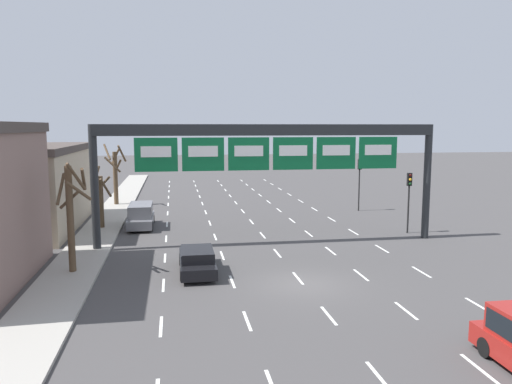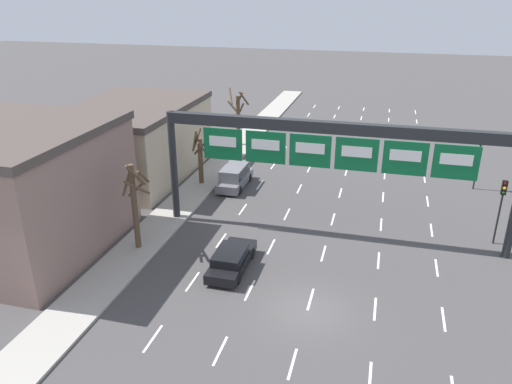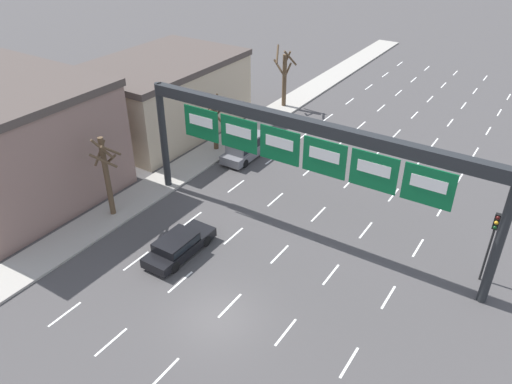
{
  "view_description": "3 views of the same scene",
  "coord_description": "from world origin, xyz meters",
  "px_view_note": "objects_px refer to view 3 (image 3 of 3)",
  "views": [
    {
      "loc": [
        -6.0,
        -22.37,
        7.53
      ],
      "look_at": [
        -0.8,
        8.99,
        3.32
      ],
      "focal_mm": 35.0,
      "sensor_mm": 36.0,
      "label": 1
    },
    {
      "loc": [
        2.84,
        -20.95,
        15.17
      ],
      "look_at": [
        -3.7,
        3.81,
        4.57
      ],
      "focal_mm": 35.0,
      "sensor_mm": 36.0,
      "label": 2
    },
    {
      "loc": [
        11.32,
        -14.02,
        18.23
      ],
      "look_at": [
        -2.62,
        7.51,
        2.62
      ],
      "focal_mm": 35.0,
      "sensor_mm": 36.0,
      "label": 3
    }
  ],
  "objects_px": {
    "suv_grey": "(246,146)",
    "tree_bare_closest": "(284,75)",
    "sign_gantry": "(304,143)",
    "tree_bare_third": "(215,122)",
    "traffic_light_mid_block": "(493,234)",
    "car_black": "(178,245)",
    "tree_bare_second": "(107,172)"
  },
  "relations": [
    {
      "from": "tree_bare_third",
      "to": "tree_bare_closest",
      "type": "bearing_deg",
      "value": 90.64
    },
    {
      "from": "sign_gantry",
      "to": "tree_bare_third",
      "type": "height_order",
      "value": "sign_gantry"
    },
    {
      "from": "tree_bare_closest",
      "to": "tree_bare_second",
      "type": "height_order",
      "value": "tree_bare_closest"
    },
    {
      "from": "sign_gantry",
      "to": "tree_bare_closest",
      "type": "xyz_separation_m",
      "value": [
        -11.45,
        17.71,
        -3.07
      ]
    },
    {
      "from": "traffic_light_mid_block",
      "to": "tree_bare_second",
      "type": "bearing_deg",
      "value": -163.29
    },
    {
      "from": "car_black",
      "to": "tree_bare_second",
      "type": "height_order",
      "value": "tree_bare_second"
    },
    {
      "from": "tree_bare_second",
      "to": "tree_bare_closest",
      "type": "bearing_deg",
      "value": 90.76
    },
    {
      "from": "suv_grey",
      "to": "tree_bare_closest",
      "type": "relative_size",
      "value": 0.85
    },
    {
      "from": "traffic_light_mid_block",
      "to": "tree_bare_second",
      "type": "height_order",
      "value": "tree_bare_second"
    },
    {
      "from": "traffic_light_mid_block",
      "to": "sign_gantry",
      "type": "bearing_deg",
      "value": -170.64
    },
    {
      "from": "tree_bare_second",
      "to": "tree_bare_third",
      "type": "relative_size",
      "value": 1.25
    },
    {
      "from": "car_black",
      "to": "tree_bare_closest",
      "type": "relative_size",
      "value": 0.83
    },
    {
      "from": "car_black",
      "to": "suv_grey",
      "type": "height_order",
      "value": "suv_grey"
    },
    {
      "from": "sign_gantry",
      "to": "tree_bare_closest",
      "type": "relative_size",
      "value": 3.83
    },
    {
      "from": "sign_gantry",
      "to": "tree_bare_second",
      "type": "bearing_deg",
      "value": -156.98
    },
    {
      "from": "traffic_light_mid_block",
      "to": "tree_bare_third",
      "type": "height_order",
      "value": "tree_bare_third"
    },
    {
      "from": "suv_grey",
      "to": "tree_bare_second",
      "type": "xyz_separation_m",
      "value": [
        -2.67,
        -11.55,
        2.27
      ]
    },
    {
      "from": "traffic_light_mid_block",
      "to": "tree_bare_second",
      "type": "distance_m",
      "value": 22.37
    },
    {
      "from": "traffic_light_mid_block",
      "to": "car_black",
      "type": "bearing_deg",
      "value": -154.46
    },
    {
      "from": "tree_bare_second",
      "to": "suv_grey",
      "type": "bearing_deg",
      "value": 77.0
    },
    {
      "from": "traffic_light_mid_block",
      "to": "tree_bare_second",
      "type": "xyz_separation_m",
      "value": [
        -21.43,
        -6.43,
        0.19
      ]
    },
    {
      "from": "sign_gantry",
      "to": "tree_bare_closest",
      "type": "distance_m",
      "value": 21.31
    },
    {
      "from": "sign_gantry",
      "to": "tree_bare_third",
      "type": "relative_size",
      "value": 4.87
    },
    {
      "from": "car_black",
      "to": "tree_bare_second",
      "type": "distance_m",
      "value": 6.8
    },
    {
      "from": "suv_grey",
      "to": "tree_bare_third",
      "type": "height_order",
      "value": "tree_bare_third"
    },
    {
      "from": "traffic_light_mid_block",
      "to": "tree_bare_third",
      "type": "bearing_deg",
      "value": 167.16
    },
    {
      "from": "suv_grey",
      "to": "tree_bare_closest",
      "type": "bearing_deg",
      "value": 105.21
    },
    {
      "from": "suv_grey",
      "to": "tree_bare_third",
      "type": "relative_size",
      "value": 1.08
    },
    {
      "from": "sign_gantry",
      "to": "suv_grey",
      "type": "bearing_deg",
      "value": 141.25
    },
    {
      "from": "sign_gantry",
      "to": "tree_bare_third",
      "type": "bearing_deg",
      "value": 149.7
    },
    {
      "from": "traffic_light_mid_block",
      "to": "tree_bare_closest",
      "type": "bearing_deg",
      "value": 143.6
    },
    {
      "from": "sign_gantry",
      "to": "suv_grey",
      "type": "relative_size",
      "value": 4.52
    }
  ]
}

